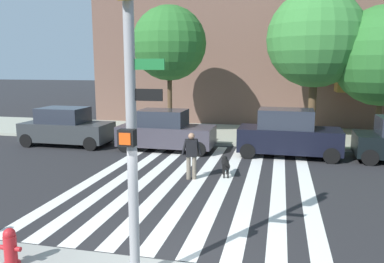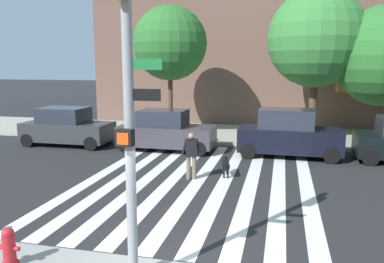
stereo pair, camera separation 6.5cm
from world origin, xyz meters
name	(u,v)px [view 1 (the left image)]	position (x,y,z in m)	size (l,w,h in m)	color
ground_plane	(211,181)	(0.00, 5.86, 0.00)	(160.00, 160.00, 0.00)	#232326
sidewalk_far	(239,134)	(0.00, 14.72, 0.07)	(80.00, 6.00, 0.15)	#989C8B
crosswalk_stripes	(199,180)	(-0.43, 5.86, 0.00)	(7.65, 11.12, 0.01)	silver
traffic_light_pole	(130,90)	(-0.21, -0.74, 3.52)	(0.74, 0.46, 5.80)	gray
fire_hydrant	(10,248)	(-2.65, -0.88, 0.52)	(0.44, 0.32, 0.76)	#AF1C22
parked_car_near_curb	(66,127)	(-8.04, 10.15, 0.89)	(4.34, 1.96, 1.87)	#2E3134
parked_car_behind_first	(166,131)	(-2.92, 10.15, 0.89)	(4.42, 1.93, 1.90)	#38343D
parked_car_third_in_line	(288,134)	(2.61, 10.15, 0.98)	(4.36, 1.97, 2.07)	black
street_tree_nearest	(169,43)	(-3.69, 13.55, 5.07)	(3.98, 3.98, 6.92)	#4C3823
street_tree_middle	(316,39)	(3.82, 13.82, 5.21)	(4.85, 4.85, 7.50)	#4C3823
street_tree_further	(383,56)	(6.97, 13.66, 4.36)	(4.81, 4.81, 6.62)	#4C3823
pedestrian_dog_walker	(191,153)	(-0.70, 5.91, 0.93)	(0.71, 0.32, 1.64)	#6B6051
dog_on_leash	(226,164)	(0.40, 6.58, 0.44)	(0.41, 1.08, 0.65)	black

